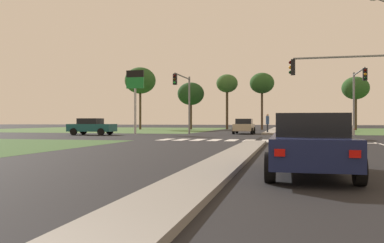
{
  "coord_description": "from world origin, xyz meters",
  "views": [
    {
      "loc": [
        1.81,
        -1.85,
        1.29
      ],
      "look_at": [
        -4.95,
        26.61,
        1.25
      ],
      "focal_mm": 37.69,
      "sensor_mm": 36.0,
      "label": 1
    }
  ],
  "objects_px": {
    "car_teal_second": "(92,126)",
    "treeline_fifth": "(356,88)",
    "car_navy_third": "(310,144)",
    "treeline_third": "(227,84)",
    "treeline_near": "(140,81)",
    "treeline_second": "(191,94)",
    "car_silver_near": "(321,128)",
    "traffic_signal_far_left": "(184,93)",
    "pedestrian_at_median": "(267,121)",
    "car_beige_fourth": "(244,126)",
    "traffic_signal_far_right": "(358,90)",
    "treeline_fourth": "(262,84)",
    "fuel_price_totem": "(135,87)",
    "traffic_signal_near_right": "(350,79)"
  },
  "relations": [
    {
      "from": "car_beige_fourth",
      "to": "treeline_third",
      "type": "distance_m",
      "value": 21.61
    },
    {
      "from": "car_teal_second",
      "to": "traffic_signal_near_right",
      "type": "xyz_separation_m",
      "value": [
        21.18,
        -8.71,
        2.97
      ]
    },
    {
      "from": "pedestrian_at_median",
      "to": "fuel_price_totem",
      "type": "relative_size",
      "value": 0.3
    },
    {
      "from": "car_silver_near",
      "to": "traffic_signal_far_left",
      "type": "height_order",
      "value": "traffic_signal_far_left"
    },
    {
      "from": "treeline_second",
      "to": "treeline_near",
      "type": "bearing_deg",
      "value": -167.15
    },
    {
      "from": "treeline_second",
      "to": "treeline_fifth",
      "type": "relative_size",
      "value": 0.95
    },
    {
      "from": "car_teal_second",
      "to": "traffic_signal_far_left",
      "type": "relative_size",
      "value": 0.76
    },
    {
      "from": "car_silver_near",
      "to": "treeline_second",
      "type": "distance_m",
      "value": 34.35
    },
    {
      "from": "fuel_price_totem",
      "to": "treeline_third",
      "type": "distance_m",
      "value": 23.55
    },
    {
      "from": "traffic_signal_far_right",
      "to": "treeline_fifth",
      "type": "bearing_deg",
      "value": 81.66
    },
    {
      "from": "traffic_signal_near_right",
      "to": "treeline_third",
      "type": "xyz_separation_m",
      "value": [
        -12.5,
        35.21,
        3.11
      ]
    },
    {
      "from": "car_navy_third",
      "to": "treeline_fourth",
      "type": "relative_size",
      "value": 0.54
    },
    {
      "from": "traffic_signal_far_right",
      "to": "fuel_price_totem",
      "type": "relative_size",
      "value": 0.9
    },
    {
      "from": "fuel_price_totem",
      "to": "treeline_fourth",
      "type": "bearing_deg",
      "value": 62.9
    },
    {
      "from": "treeline_second",
      "to": "treeline_third",
      "type": "xyz_separation_m",
      "value": [
        5.35,
        1.23,
        1.49
      ]
    },
    {
      "from": "car_silver_near",
      "to": "traffic_signal_near_right",
      "type": "xyz_separation_m",
      "value": [
        1.34,
        -4.21,
        2.98
      ]
    },
    {
      "from": "car_teal_second",
      "to": "treeline_fifth",
      "type": "xyz_separation_m",
      "value": [
        26.92,
        26.5,
        5.09
      ]
    },
    {
      "from": "car_navy_third",
      "to": "pedestrian_at_median",
      "type": "relative_size",
      "value": 2.37
    },
    {
      "from": "traffic_signal_far_left",
      "to": "fuel_price_totem",
      "type": "xyz_separation_m",
      "value": [
        -5.4,
        1.34,
        0.7
      ]
    },
    {
      "from": "treeline_near",
      "to": "fuel_price_totem",
      "type": "bearing_deg",
      "value": -70.68
    },
    {
      "from": "traffic_signal_far_right",
      "to": "treeline_fifth",
      "type": "xyz_separation_m",
      "value": [
        3.53,
        24.09,
        1.92
      ]
    },
    {
      "from": "car_navy_third",
      "to": "treeline_fifth",
      "type": "xyz_separation_m",
      "value": [
        8.8,
        50.52,
        5.12
      ]
    },
    {
      "from": "treeline_second",
      "to": "treeline_third",
      "type": "relative_size",
      "value": 0.85
    },
    {
      "from": "pedestrian_at_median",
      "to": "treeline_near",
      "type": "height_order",
      "value": "treeline_near"
    },
    {
      "from": "pedestrian_at_median",
      "to": "treeline_fourth",
      "type": "bearing_deg",
      "value": -7.35
    },
    {
      "from": "treeline_near",
      "to": "treeline_second",
      "type": "relative_size",
      "value": 1.32
    },
    {
      "from": "treeline_near",
      "to": "treeline_third",
      "type": "height_order",
      "value": "treeline_near"
    },
    {
      "from": "traffic_signal_far_left",
      "to": "treeline_second",
      "type": "bearing_deg",
      "value": 102.0
    },
    {
      "from": "car_beige_fourth",
      "to": "pedestrian_at_median",
      "type": "xyz_separation_m",
      "value": [
        2.23,
        1.5,
        0.52
      ]
    },
    {
      "from": "traffic_signal_far_right",
      "to": "pedestrian_at_median",
      "type": "relative_size",
      "value": 3.01
    },
    {
      "from": "treeline_third",
      "to": "car_silver_near",
      "type": "bearing_deg",
      "value": -70.2
    },
    {
      "from": "traffic_signal_far_left",
      "to": "traffic_signal_near_right",
      "type": "distance_m",
      "value": 17.14
    },
    {
      "from": "traffic_signal_far_left",
      "to": "treeline_near",
      "type": "relative_size",
      "value": 0.6
    },
    {
      "from": "car_beige_fourth",
      "to": "traffic_signal_far_right",
      "type": "bearing_deg",
      "value": 158.71
    },
    {
      "from": "car_silver_near",
      "to": "fuel_price_totem",
      "type": "relative_size",
      "value": 0.67
    },
    {
      "from": "traffic_signal_far_right",
      "to": "pedestrian_at_median",
      "type": "distance_m",
      "value": 9.84
    },
    {
      "from": "traffic_signal_near_right",
      "to": "treeline_near",
      "type": "xyz_separation_m",
      "value": [
        -25.32,
        32.28,
        3.63
      ]
    },
    {
      "from": "treeline_second",
      "to": "treeline_fourth",
      "type": "distance_m",
      "value": 10.72
    },
    {
      "from": "car_navy_third",
      "to": "treeline_third",
      "type": "relative_size",
      "value": 0.54
    },
    {
      "from": "fuel_price_totem",
      "to": "treeline_fourth",
      "type": "xyz_separation_m",
      "value": [
        11.17,
        21.83,
        2.12
      ]
    },
    {
      "from": "treeline_fourth",
      "to": "traffic_signal_far_right",
      "type": "bearing_deg",
      "value": -67.91
    },
    {
      "from": "treeline_fifth",
      "to": "treeline_second",
      "type": "bearing_deg",
      "value": -177.03
    },
    {
      "from": "car_teal_second",
      "to": "treeline_fourth",
      "type": "distance_m",
      "value": 29.8
    },
    {
      "from": "car_navy_third",
      "to": "traffic_signal_near_right",
      "type": "relative_size",
      "value": 0.77
    },
    {
      "from": "car_navy_third",
      "to": "treeline_third",
      "type": "height_order",
      "value": "treeline_third"
    },
    {
      "from": "treeline_third",
      "to": "treeline_fifth",
      "type": "xyz_separation_m",
      "value": [
        18.24,
        -0.0,
        -0.99
      ]
    },
    {
      "from": "treeline_fourth",
      "to": "treeline_fifth",
      "type": "relative_size",
      "value": 1.11
    },
    {
      "from": "car_teal_second",
      "to": "pedestrian_at_median",
      "type": "xyz_separation_m",
      "value": [
        15.6,
        7.81,
        0.51
      ]
    },
    {
      "from": "car_silver_near",
      "to": "treeline_fourth",
      "type": "xyz_separation_m",
      "value": [
        -5.89,
        30.14,
        5.99
      ]
    },
    {
      "from": "car_teal_second",
      "to": "car_navy_third",
      "type": "height_order",
      "value": "car_teal_second"
    }
  ]
}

